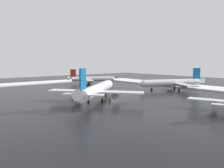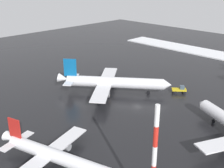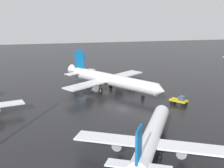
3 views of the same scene
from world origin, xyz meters
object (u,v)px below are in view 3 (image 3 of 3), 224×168
Objects in this scene: airplane_parked_starboard at (151,137)px; ground_crew_mid_apron at (139,84)px; ground_crew_near_tug at (100,91)px; airplane_distant_tail at (111,80)px; pushback_tug at (180,100)px.

airplane_parked_starboard is 18.00× the size of ground_crew_mid_apron.
airplane_parked_starboard is 18.00× the size of ground_crew_near_tug.
ground_crew_near_tug is 1.00× the size of ground_crew_mid_apron.
airplane_parked_starboard reaches higher than ground_crew_near_tug.
ground_crew_near_tug is (-3.50, 40.05, -2.26)m from airplane_parked_starboard.
airplane_distant_tail is 42.54m from airplane_parked_starboard.
airplane_distant_tail is 10.67m from ground_crew_mid_apron.
airplane_distant_tail reaches higher than pushback_tug.
ground_crew_mid_apron is (9.62, 3.75, -2.69)m from airplane_distant_tail.
ground_crew_near_tug is at bearing 30.66° from airplane_parked_starboard.
airplane_parked_starboard reaches higher than ground_crew_mid_apron.
airplane_distant_tail is 5.16m from ground_crew_near_tug.
airplane_parked_starboard is 31.04m from pushback_tug.
ground_crew_near_tug and ground_crew_mid_apron have the same top height.
airplane_distant_tail is at bearing -176.31° from pushback_tug.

